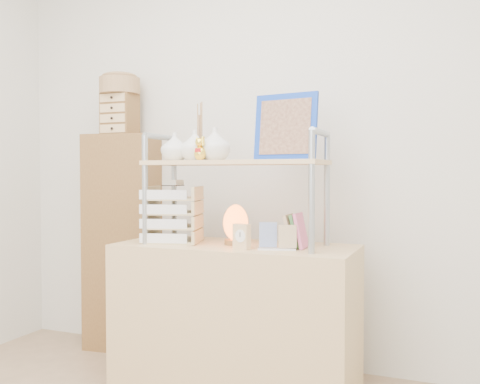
% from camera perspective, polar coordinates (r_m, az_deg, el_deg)
% --- Properties ---
extents(room_shell, '(3.42, 3.41, 2.61)m').
position_cam_1_polar(room_shell, '(2.03, -9.79, 18.75)').
color(room_shell, silver).
rests_on(room_shell, ground).
extents(desk, '(1.20, 0.50, 0.75)m').
position_cam_1_polar(desk, '(2.76, -0.52, -13.37)').
color(desk, tan).
rests_on(desk, ground).
extents(cabinet, '(0.48, 0.29, 1.35)m').
position_cam_1_polar(cabinet, '(3.46, -12.41, -5.22)').
color(cabinet, brown).
rests_on(cabinet, ground).
extents(hutch, '(0.90, 0.34, 0.76)m').
position_cam_1_polar(hutch, '(2.70, -1.74, 3.95)').
color(hutch, '#969EA4').
rests_on(hutch, desk).
extents(letter_tray, '(0.32, 0.31, 0.32)m').
position_cam_1_polar(letter_tray, '(2.80, -7.10, -2.69)').
color(letter_tray, tan).
rests_on(letter_tray, desk).
extents(salt_lamp, '(0.13, 0.12, 0.20)m').
position_cam_1_polar(salt_lamp, '(2.68, -0.46, -3.45)').
color(salt_lamp, brown).
rests_on(salt_lamp, desk).
extents(desk_clock, '(0.09, 0.06, 0.12)m').
position_cam_1_polar(desk_clock, '(2.52, 0.18, -4.78)').
color(desk_clock, tan).
rests_on(desk_clock, desk).
extents(postcard_stand, '(0.18, 0.10, 0.13)m').
position_cam_1_polar(postcard_stand, '(2.51, 3.98, -5.34)').
color(postcard_stand, white).
rests_on(postcard_stand, desk).
extents(drawer_chest, '(0.20, 0.16, 0.25)m').
position_cam_1_polar(drawer_chest, '(3.44, -12.72, 8.08)').
color(drawer_chest, brown).
rests_on(drawer_chest, cabinet).
extents(woven_basket, '(0.25, 0.25, 0.10)m').
position_cam_1_polar(woven_basket, '(3.46, -12.72, 10.96)').
color(woven_basket, olive).
rests_on(woven_basket, drawer_chest).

